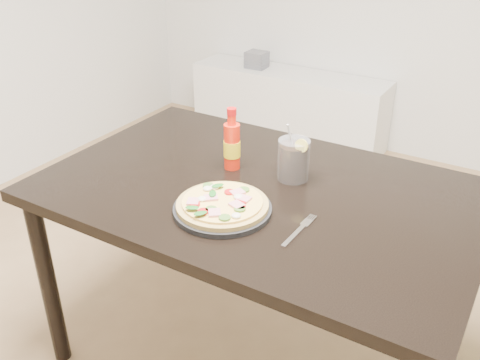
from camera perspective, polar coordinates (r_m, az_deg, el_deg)
The scene contains 8 objects.
dining_table at distance 1.77m, azimuth 2.00°, elevation -3.09°, with size 1.40×0.90×0.75m.
plate at distance 1.59m, azimuth -1.88°, elevation -3.14°, with size 0.29×0.29×0.02m, color black.
pizza at distance 1.58m, azimuth -1.91°, elevation -2.54°, with size 0.28×0.28×0.03m.
hot_sauce_bottle at distance 1.82m, azimuth -0.87°, elevation 3.77°, with size 0.06×0.06×0.22m.
cola_cup at distance 1.76m, azimuth 5.73°, elevation 2.09°, with size 0.11×0.11×0.19m.
fork at distance 1.52m, azimuth 6.43°, elevation -5.25°, with size 0.03×0.19×0.00m.
media_console at distance 3.87m, azimuth 5.13°, elevation 7.82°, with size 1.40×0.34×0.50m, color white.
cd_stack at distance 3.87m, azimuth 1.80°, elevation 12.70°, with size 0.14×0.12×0.11m.
Camera 1 is at (0.77, -1.20, 1.58)m, focal length 40.00 mm.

